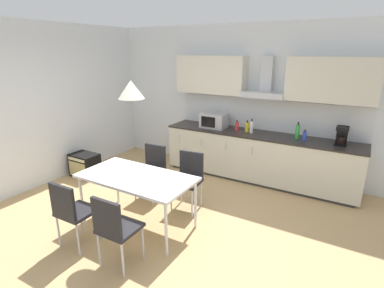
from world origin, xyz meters
name	(u,v)px	position (x,y,z in m)	size (l,w,h in m)	color
ground_plane	(158,224)	(0.00, 0.00, -0.01)	(7.68, 7.50, 0.02)	tan
wall_back	(234,99)	(0.00, 2.55, 1.40)	(6.14, 0.10, 2.79)	silver
wall_left	(30,108)	(-2.61, 0.00, 1.40)	(0.10, 6.00, 2.79)	silver
kitchen_counter	(257,157)	(0.67, 2.17, 0.44)	(3.50, 0.68, 0.88)	#333333
backsplash_tile	(265,115)	(0.67, 2.49, 1.17)	(3.48, 0.02, 0.57)	silver
upper_wall_cabinets	(266,78)	(0.67, 2.33, 1.86)	(3.48, 0.40, 0.70)	beige
microwave	(214,120)	(-0.23, 2.17, 1.02)	(0.48, 0.35, 0.28)	#ADADB2
coffee_maker	(342,136)	(2.00, 2.20, 1.03)	(0.18, 0.19, 0.30)	black
bottle_yellow	(247,127)	(0.44, 2.19, 0.97)	(0.07, 0.07, 0.21)	yellow
bottle_white	(252,127)	(0.53, 2.16, 0.99)	(0.06, 0.06, 0.26)	white
bottle_red	(237,126)	(0.24, 2.17, 0.97)	(0.07, 0.07, 0.20)	red
bottle_blue	(305,136)	(1.46, 2.13, 0.96)	(0.06, 0.06, 0.19)	blue
bottle_green	(298,131)	(1.32, 2.21, 1.01)	(0.07, 0.07, 0.29)	green
dining_table	(136,179)	(-0.22, -0.14, 0.69)	(1.54, 0.80, 0.73)	white
chair_near_left	(71,209)	(-0.56, -0.92, 0.53)	(0.41, 0.41, 0.87)	black
chair_far_right	(189,175)	(0.12, 0.64, 0.53)	(0.44, 0.44, 0.87)	black
chair_near_right	(114,225)	(0.13, -0.92, 0.53)	(0.41, 0.41, 0.87)	black
chair_far_left	(152,166)	(-0.57, 0.64, 0.53)	(0.42, 0.42, 0.87)	black
guitar_amp	(85,165)	(-2.21, 0.65, 0.22)	(0.52, 0.37, 0.44)	black
pendant_lamp	(131,90)	(-0.22, -0.14, 1.86)	(0.32, 0.32, 0.22)	silver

